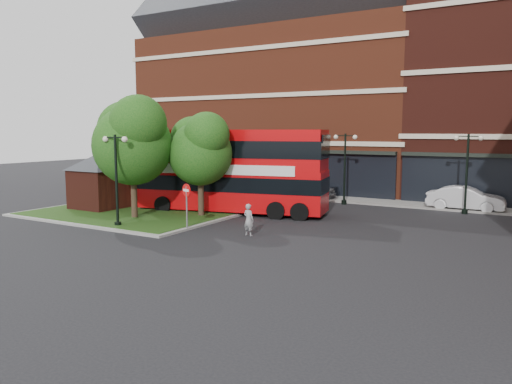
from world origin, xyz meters
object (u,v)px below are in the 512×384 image
Objects in this scene: car_white at (466,198)px; bus at (231,165)px; car_silver at (306,188)px; woman at (249,220)px.

bus is at bearing 123.01° from car_white.
car_silver is at bearing 69.16° from bus.
car_white is at bearing -93.42° from car_silver.
woman is at bearing -170.12° from car_silver.
bus is 2.73× the size of car_silver.
woman is at bearing 149.01° from car_white.
bus reaches higher than car_white.
car_silver is 0.95× the size of car_white.
car_white is (11.45, 0.00, 0.02)m from car_silver.
woman is (4.64, -5.44, -2.22)m from bus.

